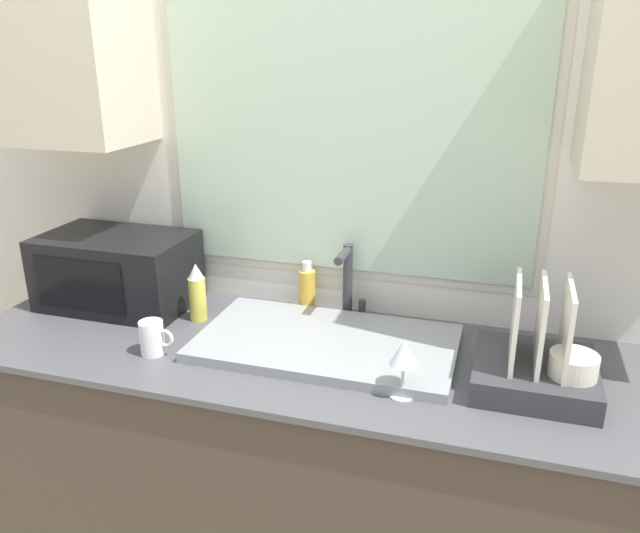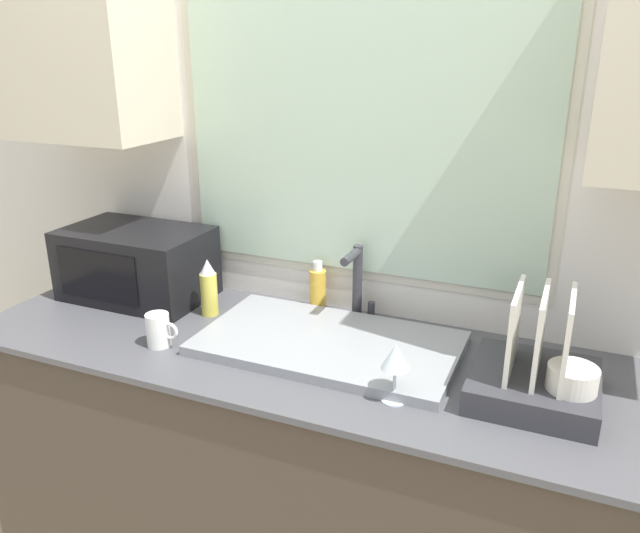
% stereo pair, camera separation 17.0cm
% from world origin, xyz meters
% --- Properties ---
extents(countertop, '(2.19, 0.69, 0.90)m').
position_xyz_m(countertop, '(0.00, 0.33, 0.45)').
color(countertop, '#42382D').
rests_on(countertop, ground_plane).
extents(wall_back, '(6.00, 0.38, 2.60)m').
position_xyz_m(wall_back, '(0.00, 0.65, 1.39)').
color(wall_back, silver).
rests_on(wall_back, ground_plane).
extents(sink_basin, '(0.76, 0.43, 0.03)m').
position_xyz_m(sink_basin, '(0.02, 0.36, 0.92)').
color(sink_basin, gray).
rests_on(sink_basin, countertop).
extents(faucet, '(0.08, 0.14, 0.25)m').
position_xyz_m(faucet, '(0.03, 0.59, 1.04)').
color(faucet, '#333338').
rests_on(faucet, countertop).
extents(microwave, '(0.50, 0.32, 0.25)m').
position_xyz_m(microwave, '(-0.76, 0.47, 1.03)').
color(microwave, black).
rests_on(microwave, countertop).
extents(dish_rack, '(0.31, 0.32, 0.29)m').
position_xyz_m(dish_rack, '(0.62, 0.31, 0.97)').
color(dish_rack, '#333338').
rests_on(dish_rack, countertop).
extents(spray_bottle, '(0.06, 0.06, 0.19)m').
position_xyz_m(spray_bottle, '(-0.44, 0.43, 1.00)').
color(spray_bottle, '#D8CC4C').
rests_on(spray_bottle, countertop).
extents(soap_bottle, '(0.05, 0.05, 0.18)m').
position_xyz_m(soap_bottle, '(-0.12, 0.60, 0.98)').
color(soap_bottle, gold).
rests_on(soap_bottle, countertop).
extents(mug_near_sink, '(0.11, 0.07, 0.10)m').
position_xyz_m(mug_near_sink, '(-0.45, 0.18, 0.95)').
color(mug_near_sink, white).
rests_on(mug_near_sink, countertop).
extents(wine_glass, '(0.07, 0.07, 0.16)m').
position_xyz_m(wine_glass, '(0.28, 0.16, 1.02)').
color(wine_glass, silver).
rests_on(wine_glass, countertop).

